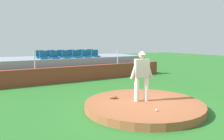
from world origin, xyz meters
name	(u,v)px	position (x,y,z in m)	size (l,w,h in m)	color
ground_plane	(143,109)	(0.00, 0.00, 0.00)	(60.00, 60.00, 0.00)	#2B6E29
pitchers_mound	(144,105)	(0.00, 0.00, 0.13)	(4.25, 4.25, 0.25)	#9C5634
pitcher	(142,72)	(-0.02, 0.12, 1.32)	(0.84, 0.42, 1.83)	white
baseball	(156,110)	(-0.34, -1.05, 0.29)	(0.07, 0.07, 0.07)	white
fielding_glove	(113,97)	(-0.72, 0.92, 0.31)	(0.30, 0.20, 0.11)	brown
brick_barrier	(77,74)	(0.00, 6.45, 0.46)	(12.46, 0.40, 0.92)	brown
fence_post_left	(35,60)	(-2.48, 6.45, 1.42)	(0.06, 0.06, 0.99)	silver
fence_post_right	(118,56)	(2.90, 6.45, 1.42)	(0.06, 0.06, 0.99)	silver
bleacher_platform	(65,66)	(0.00, 8.78, 0.67)	(10.66, 3.66, 1.35)	#8A949F
stadium_chair_0	(44,56)	(-1.73, 7.50, 1.50)	(0.48, 0.44, 0.50)	#185986
stadium_chair_1	(55,56)	(-1.08, 7.49, 1.50)	(0.48, 0.44, 0.50)	#185986
stadium_chair_2	(66,56)	(-0.34, 7.46, 1.50)	(0.48, 0.44, 0.50)	#185986
stadium_chair_3	(76,55)	(0.36, 7.46, 1.50)	(0.48, 0.44, 0.50)	#185986
stadium_chair_4	(86,55)	(1.03, 7.48, 1.50)	(0.48, 0.44, 0.50)	#185986
stadium_chair_5	(95,55)	(1.73, 7.48, 1.50)	(0.48, 0.44, 0.50)	#185986
stadium_chair_6	(40,56)	(-1.76, 8.38, 1.50)	(0.48, 0.44, 0.50)	#185986
stadium_chair_7	(51,55)	(-1.03, 8.40, 1.50)	(0.48, 0.44, 0.50)	#185986
stadium_chair_8	(61,55)	(-0.36, 8.38, 1.50)	(0.48, 0.44, 0.50)	#185986
stadium_chair_9	(71,55)	(0.32, 8.35, 1.50)	(0.48, 0.44, 0.50)	#185986
stadium_chair_10	(81,54)	(1.07, 8.40, 1.50)	(0.48, 0.44, 0.50)	#185986
stadium_chair_11	(90,54)	(1.76, 8.41, 1.50)	(0.48, 0.44, 0.50)	#185986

